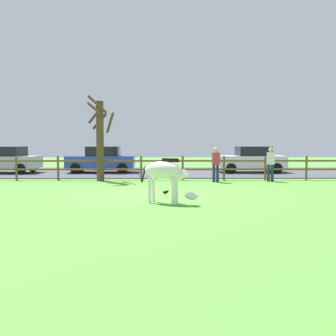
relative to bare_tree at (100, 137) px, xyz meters
The scene contains 11 objects.
ground_plane 5.85m from the bare_tree, 60.18° to the right, with size 60.00×60.00×0.00m, color #549338.
parking_asphalt 5.71m from the bare_tree, 59.29° to the left, with size 28.00×7.40×0.05m, color #47474C.
paddock_fence 2.44m from the bare_tree, ahead, with size 20.61×0.11×1.20m.
bare_tree is the anchor object (origin of this frame).
zebra 7.23m from the bare_tree, 63.84° to the right, with size 1.82×1.02×1.41m.
crow_on_grass 6.09m from the bare_tree, 56.77° to the right, with size 0.21×0.10×0.20m.
parked_car_white 9.44m from the bare_tree, 26.83° to the left, with size 4.05×1.97×1.56m.
parked_car_silver 7.58m from the bare_tree, 148.06° to the left, with size 4.09×2.07×1.56m.
parked_car_blue 4.48m from the bare_tree, 99.09° to the left, with size 4.04×1.95×1.56m.
visitor_left_of_tree 5.70m from the bare_tree, ahead, with size 0.39×0.27×1.64m.
visitor_right_of_tree 8.29m from the bare_tree, ahead, with size 0.40×0.30×1.64m.
Camera 1 is at (0.40, -12.97, 1.95)m, focal length 39.00 mm.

